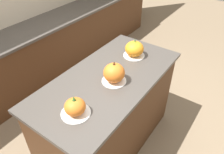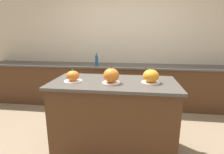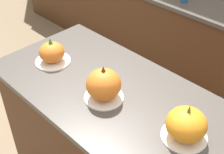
% 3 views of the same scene
% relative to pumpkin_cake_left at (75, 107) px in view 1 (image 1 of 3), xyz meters
% --- Properties ---
extents(ground_plane, '(12.00, 12.00, 0.00)m').
position_rel_pumpkin_cake_left_xyz_m(ground_plane, '(0.50, 0.06, -1.02)').
color(ground_plane, '#847056').
extents(kitchen_island, '(1.56, 0.77, 0.95)m').
position_rel_pumpkin_cake_left_xyz_m(kitchen_island, '(0.50, 0.06, -0.54)').
color(kitchen_island, '#4C2D19').
rests_on(kitchen_island, ground_plane).
extents(back_counter, '(6.00, 0.60, 0.89)m').
position_rel_pumpkin_cake_left_xyz_m(back_counter, '(0.50, 1.62, -0.57)').
color(back_counter, '#4C2D19').
rests_on(back_counter, ground_plane).
extents(pumpkin_cake_left, '(0.22, 0.22, 0.17)m').
position_rel_pumpkin_cake_left_xyz_m(pumpkin_cake_left, '(0.00, 0.00, 0.00)').
color(pumpkin_cake_left, white).
rests_on(pumpkin_cake_left, kitchen_island).
extents(pumpkin_cake_center, '(0.22, 0.22, 0.21)m').
position_rel_pumpkin_cake_left_xyz_m(pumpkin_cake_center, '(0.48, -0.01, 0.02)').
color(pumpkin_cake_center, white).
rests_on(pumpkin_cake_center, kitchen_island).
extents(pumpkin_cake_right, '(0.22, 0.22, 0.20)m').
position_rel_pumpkin_cake_left_xyz_m(pumpkin_cake_right, '(0.95, 0.07, 0.02)').
color(pumpkin_cake_right, white).
rests_on(pumpkin_cake_right, kitchen_island).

